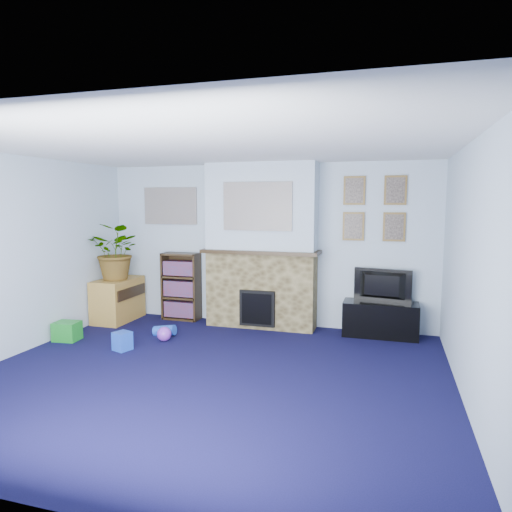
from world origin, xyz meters
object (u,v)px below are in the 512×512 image
(tv_stand, at_px, (380,320))
(bookshelf, at_px, (181,288))
(sideboard, at_px, (118,298))
(television, at_px, (381,286))

(tv_stand, height_order, bookshelf, bookshelf)
(tv_stand, bearing_deg, sideboard, -175.94)
(sideboard, bearing_deg, television, 4.34)
(tv_stand, distance_m, bookshelf, 3.05)
(bookshelf, bearing_deg, television, -1.07)
(television, distance_m, bookshelf, 3.04)
(tv_stand, distance_m, television, 0.48)
(television, relative_size, sideboard, 0.93)
(television, distance_m, sideboard, 3.98)
(tv_stand, relative_size, bookshelf, 0.95)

